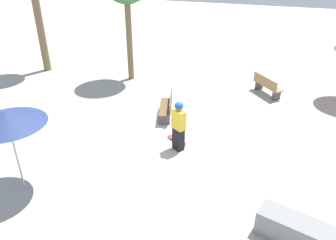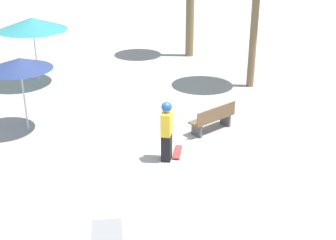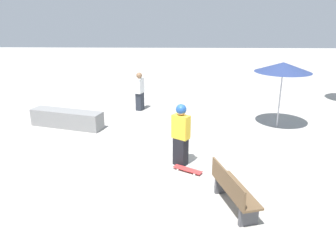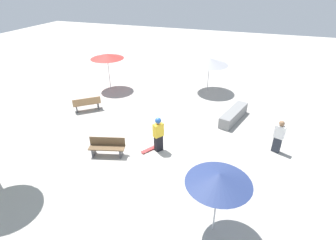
{
  "view_description": "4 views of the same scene",
  "coord_description": "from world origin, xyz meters",
  "px_view_note": "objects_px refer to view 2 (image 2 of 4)",
  "views": [
    {
      "loc": [
        -2.29,
        9.05,
        5.97
      ],
      "look_at": [
        0.67,
        0.18,
        0.93
      ],
      "focal_mm": 35.0,
      "sensor_mm": 36.0,
      "label": 1
    },
    {
      "loc": [
        -10.11,
        4.98,
        6.27
      ],
      "look_at": [
        0.05,
        0.4,
        1.29
      ],
      "focal_mm": 50.0,
      "sensor_mm": 36.0,
      "label": 2
    },
    {
      "loc": [
        0.14,
        -7.79,
        4.0
      ],
      "look_at": [
        -0.08,
        0.39,
        1.26
      ],
      "focal_mm": 35.0,
      "sensor_mm": 36.0,
      "label": 3
    },
    {
      "loc": [
        9.57,
        3.97,
        7.19
      ],
      "look_at": [
        -0.33,
        0.6,
        1.34
      ],
      "focal_mm": 28.0,
      "sensor_mm": 36.0,
      "label": 4
    }
  ],
  "objects_px": {
    "shade_umbrella_navy": "(20,64)",
    "skater_main": "(167,129)",
    "bench_near": "(213,119)",
    "shade_umbrella_teal": "(32,24)",
    "skateboard": "(178,152)"
  },
  "relations": [
    {
      "from": "shade_umbrella_navy",
      "to": "skater_main",
      "type": "bearing_deg",
      "value": -137.99
    },
    {
      "from": "bench_near",
      "to": "shade_umbrella_navy",
      "type": "bearing_deg",
      "value": 139.36
    },
    {
      "from": "bench_near",
      "to": "shade_umbrella_teal",
      "type": "height_order",
      "value": "shade_umbrella_teal"
    },
    {
      "from": "skateboard",
      "to": "shade_umbrella_navy",
      "type": "height_order",
      "value": "shade_umbrella_navy"
    },
    {
      "from": "skateboard",
      "to": "shade_umbrella_teal",
      "type": "height_order",
      "value": "shade_umbrella_teal"
    },
    {
      "from": "skater_main",
      "to": "skateboard",
      "type": "xyz_separation_m",
      "value": [
        0.18,
        -0.42,
        -0.87
      ]
    },
    {
      "from": "skater_main",
      "to": "shade_umbrella_teal",
      "type": "relative_size",
      "value": 0.65
    },
    {
      "from": "skater_main",
      "to": "bench_near",
      "type": "relative_size",
      "value": 1.03
    },
    {
      "from": "skater_main",
      "to": "shade_umbrella_teal",
      "type": "distance_m",
      "value": 8.23
    },
    {
      "from": "bench_near",
      "to": "shade_umbrella_navy",
      "type": "xyz_separation_m",
      "value": [
        2.45,
        5.23,
        1.74
      ]
    },
    {
      "from": "skater_main",
      "to": "shade_umbrella_navy",
      "type": "bearing_deg",
      "value": 76.93
    },
    {
      "from": "shade_umbrella_navy",
      "to": "shade_umbrella_teal",
      "type": "bearing_deg",
      "value": -14.34
    },
    {
      "from": "bench_near",
      "to": "shade_umbrella_teal",
      "type": "xyz_separation_m",
      "value": [
        6.75,
        4.13,
        1.96
      ]
    },
    {
      "from": "shade_umbrella_navy",
      "to": "shade_umbrella_teal",
      "type": "xyz_separation_m",
      "value": [
        4.3,
        -1.1,
        0.22
      ]
    },
    {
      "from": "skater_main",
      "to": "bench_near",
      "type": "xyz_separation_m",
      "value": [
        1.08,
        -2.05,
        -0.5
      ]
    }
  ]
}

